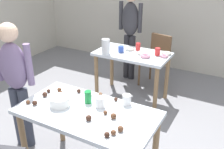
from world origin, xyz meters
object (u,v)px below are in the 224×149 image
Objects in this scene: dining_table_near at (88,120)px; mixing_bowl at (60,101)px; dining_table_far at (132,61)px; person_girl_near at (15,78)px; soda_can at (88,97)px; pitcher_far at (106,47)px; person_adult_far at (130,27)px; chair_far_table at (157,57)px.

dining_table_near is 0.32m from mixing_bowl.
dining_table_far is 0.75× the size of person_girl_near.
pitcher_far is (-0.56, 1.29, 0.05)m from soda_can.
dining_table_far is 4.93× the size of pitcher_far.
pitcher_far reaches higher than soda_can.
person_adult_far is (-0.35, 0.66, 0.33)m from dining_table_far.
pitcher_far is at bearing 113.35° from soda_can.
person_girl_near is at bearing 178.75° from dining_table_near.
person_adult_far is 13.04× the size of soda_can.
person_adult_far is (0.26, 2.28, 0.09)m from person_girl_near.
person_adult_far reaches higher than dining_table_near.
mixing_bowl is (0.38, -2.34, -0.17)m from person_adult_far.
pitcher_far reaches higher than mixing_bowl.
person_girl_near reaches higher than dining_table_far.
person_adult_far is 7.22× the size of pitcher_far.
soda_can is at bearing 7.00° from person_girl_near.
dining_table_near is at bearing -79.44° from dining_table_far.
person_girl_near is 6.60× the size of pitcher_far.
chair_far_table is (0.16, 0.66, -0.13)m from dining_table_far.
mixing_bowl is at bearing -76.39° from pitcher_far.
person_adult_far is at bearing 99.31° from mixing_bowl.
pitcher_far is at bearing -145.00° from dining_table_far.
pitcher_far is at bearing -118.56° from chair_far_table.
soda_can is at bearing -66.65° from pitcher_far.
person_girl_near reaches higher than chair_far_table.
dining_table_near is 0.81× the size of person_adult_far.
person_girl_near reaches higher than soda_can.
person_adult_far reaches higher than dining_table_far.
dining_table_near is at bearing -66.03° from pitcher_far.
chair_far_table is 7.13× the size of soda_can.
dining_table_far is 0.82m from person_adult_far.
person_girl_near is at bearing -173.00° from soda_can.
chair_far_table is 0.55× the size of person_adult_far.
person_girl_near reaches higher than dining_table_near.
dining_table_near is at bearing 10.06° from mixing_bowl.
dining_table_near is 2.31m from chair_far_table.
chair_far_table is 0.69m from person_adult_far.
chair_far_table is at bearing 93.63° from dining_table_near.
person_girl_near is (-0.62, -1.62, 0.24)m from dining_table_far.
chair_far_table reaches higher than dining_table_near.
dining_table_near is 0.88× the size of person_girl_near.
mixing_bowl reaches higher than dining_table_near.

